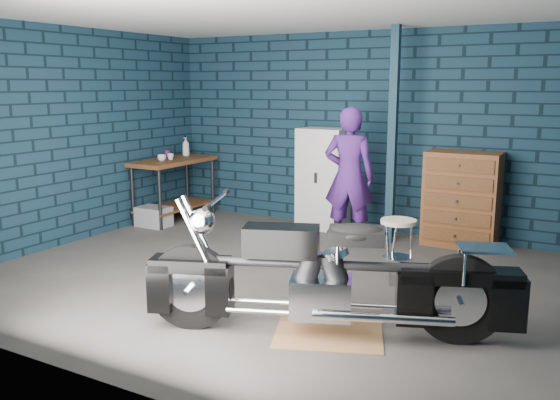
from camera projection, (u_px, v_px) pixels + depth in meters
The scene contains 15 objects.
ground at pixel (276, 278), 6.20m from camera, with size 6.00×6.00×0.00m, color #4B4946.
room_walls at pixel (302, 93), 6.31m from camera, with size 6.02×5.01×2.71m.
support_post at pixel (393, 137), 7.35m from camera, with size 0.10×0.10×2.70m, color #122938.
workbench at pixel (174, 189), 8.80m from camera, with size 0.60×1.40×0.91m, color brown.
drip_mat at pixel (329, 334), 4.79m from camera, with size 0.87×0.65×0.01m, color #90613F.
motorcycle at pixel (330, 269), 4.69m from camera, with size 2.54×0.69×1.12m, color black, non-canonical shape.
person at pixel (349, 176), 7.40m from camera, with size 0.63×0.42×1.73m, color #4B207B.
storage_bin at pixel (154, 217), 8.43m from camera, with size 0.45×0.32×0.28m, color gray.
locker at pixel (323, 179), 8.23m from camera, with size 0.65×0.47×1.40m, color silver.
tool_chest at pixel (461, 199), 7.34m from camera, with size 0.89×0.49×1.18m, color brown.
shop_stool at pixel (397, 251), 6.01m from camera, with size 0.36×0.36×0.66m, color beige, non-canonical shape.
cup_a at pixel (162, 158), 8.48m from camera, with size 0.12×0.12×0.09m, color beige.
cup_b at pixel (171, 157), 8.63m from camera, with size 0.10×0.10×0.09m, color beige.
mug_purple at pixel (167, 154), 8.84m from camera, with size 0.08×0.08×0.11m, color #601B6D.
bottle at pixel (186, 147), 9.09m from camera, with size 0.11×0.11×0.28m, color gray.
Camera 1 is at (2.94, -5.15, 2.00)m, focal length 38.00 mm.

